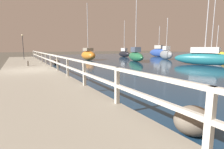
{
  "coord_description": "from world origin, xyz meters",
  "views": [
    {
      "loc": [
        -0.66,
        -12.54,
        1.75
      ],
      "look_at": [
        4.78,
        -2.54,
        -0.02
      ],
      "focal_mm": 28.0,
      "sensor_mm": 36.0,
      "label": 1
    }
  ],
  "objects": [
    {
      "name": "sailboat_blue",
      "position": [
        23.04,
        12.46,
        0.87
      ],
      "size": [
        1.25,
        4.68,
        5.62
      ],
      "rotation": [
        0.0,
        0.0,
        0.04
      ],
      "color": "#2D4C9E",
      "rests_on": "water_surface"
    },
    {
      "name": "dock_walkway",
      "position": [
        0.0,
        0.0,
        0.15
      ],
      "size": [
        3.33,
        36.0,
        0.29
      ],
      "color": "gray",
      "rests_on": "ground"
    },
    {
      "name": "sailboat_green",
      "position": [
        12.73,
        5.75,
        0.72
      ],
      "size": [
        3.2,
        5.94,
        7.63
      ],
      "rotation": [
        0.0,
        0.0,
        -0.37
      ],
      "color": "#236B42",
      "rests_on": "water_surface"
    },
    {
      "name": "sailboat_teal",
      "position": [
        15.67,
        -1.69,
        0.73
      ],
      "size": [
        3.19,
        5.83,
        6.7
      ],
      "rotation": [
        0.0,
        0.0,
        0.39
      ],
      "color": "#1E707A",
      "rests_on": "water_surface"
    },
    {
      "name": "sailboat_black",
      "position": [
        16.8,
        14.81,
        0.67
      ],
      "size": [
        1.08,
        3.26,
        6.5
      ],
      "rotation": [
        0.0,
        0.0,
        0.06
      ],
      "color": "black",
      "rests_on": "water_surface"
    },
    {
      "name": "railing",
      "position": [
        1.57,
        0.0,
        0.94
      ],
      "size": [
        0.1,
        32.5,
        0.96
      ],
      "color": "silver",
      "rests_on": "dock_walkway"
    },
    {
      "name": "boulder_near_dock",
      "position": [
        2.83,
        5.85,
        0.28
      ],
      "size": [
        0.74,
        0.67,
        0.56
      ],
      "color": "slate",
      "rests_on": "ground"
    },
    {
      "name": "boulder_water_edge",
      "position": [
        2.36,
        -10.4,
        0.3
      ],
      "size": [
        0.79,
        0.71,
        0.59
      ],
      "color": "slate",
      "rests_on": "ground"
    },
    {
      "name": "sailboat_white",
      "position": [
        21.11,
        1.07,
        0.71
      ],
      "size": [
        1.44,
        3.19,
        7.8
      ],
      "rotation": [
        0.0,
        0.0,
        -0.11
      ],
      "color": "white",
      "rests_on": "water_surface"
    },
    {
      "name": "boulder_upstream",
      "position": [
        2.41,
        -10.39,
        0.25
      ],
      "size": [
        0.68,
        0.61,
        0.51
      ],
      "color": "slate",
      "rests_on": "ground"
    },
    {
      "name": "sailboat_gray",
      "position": [
        18.75,
        6.38,
        0.8
      ],
      "size": [
        1.66,
        3.17,
        5.92
      ],
      "rotation": [
        0.0,
        0.0,
        -0.23
      ],
      "color": "gray",
      "rests_on": "water_surface"
    },
    {
      "name": "sailboat_orange",
      "position": [
        8.09,
        10.45,
        0.74
      ],
      "size": [
        1.62,
        3.58,
        7.6
      ],
      "rotation": [
        0.0,
        0.0,
        0.07
      ],
      "color": "orange",
      "rests_on": "water_surface"
    },
    {
      "name": "mooring_bollard",
      "position": [
        0.05,
        2.71,
        0.51
      ],
      "size": [
        0.2,
        0.2,
        0.43
      ],
      "color": "gray",
      "rests_on": "dock_walkway"
    },
    {
      "name": "dock_lamp",
      "position": [
        0.12,
        11.74,
        2.43
      ],
      "size": [
        0.24,
        0.24,
        3.03
      ],
      "color": "#2D2D33",
      "rests_on": "dock_walkway"
    },
    {
      "name": "ground_plane",
      "position": [
        0.0,
        0.0,
        0.0
      ],
      "size": [
        120.0,
        120.0,
        0.0
      ],
      "primitive_type": "plane",
      "color": "#4C473D"
    },
    {
      "name": "sailboat_yellow",
      "position": [
        25.34,
        2.91,
        0.7
      ],
      "size": [
        2.28,
        3.32,
        4.9
      ],
      "rotation": [
        0.0,
        0.0,
        0.39
      ],
      "color": "gold",
      "rests_on": "water_surface"
    }
  ]
}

